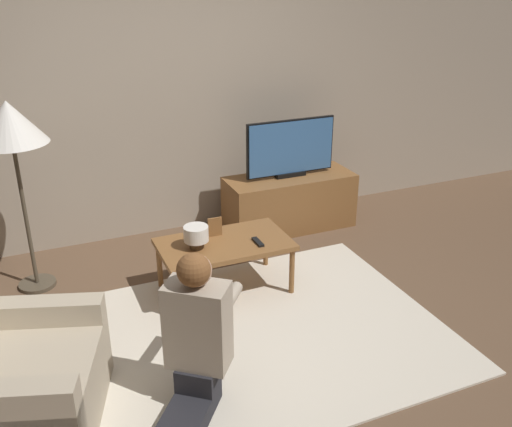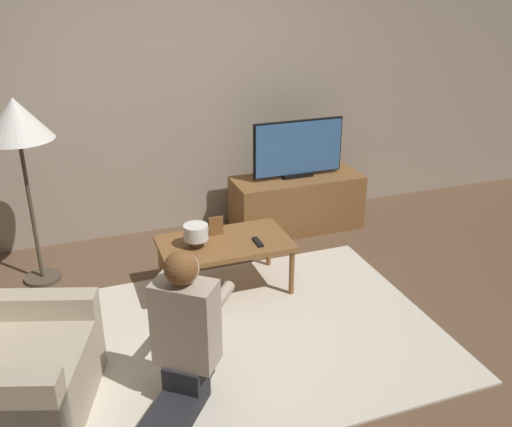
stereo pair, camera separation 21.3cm
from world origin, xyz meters
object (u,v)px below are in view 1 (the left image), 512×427
Objects in this scene: person_kneeling at (197,335)px; tv at (291,148)px; table_lamp at (196,235)px; coffee_table at (225,247)px; floor_lamp at (10,129)px; armchair at (3,385)px.

tv is at bearing -89.95° from person_kneeling.
tv is at bearing 36.41° from table_lamp.
floor_lamp is (-1.32, 0.65, 0.88)m from coffee_table.
table_lamp is (1.10, -0.66, -0.74)m from floor_lamp.
armchair is 1.60m from table_lamp.
floor_lamp is (-2.29, -0.21, 0.47)m from tv.
armchair is at bearing -148.04° from table_lamp.
person_kneeling is at bearing -107.55° from table_lamp.
armchair reaches higher than table_lamp.
floor_lamp reaches higher than armchair.
table_lamp reaches higher than coffee_table.
person_kneeling reaches higher than armchair.
coffee_table is at bearing -26.21° from floor_lamp.
coffee_table is at bearing -79.13° from person_kneeling.
tv is 0.88× the size of coffee_table.
floor_lamp is at bearing 9.59° from armchair.
floor_lamp reaches higher than tv.
tv is 2.34m from floor_lamp.
coffee_table is (-0.96, -0.86, -0.41)m from tv.
table_lamp is at bearing -143.59° from tv.
floor_lamp is 1.48m from table_lamp.
tv is 3.09m from armchair.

